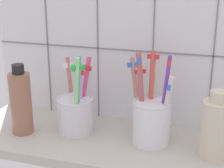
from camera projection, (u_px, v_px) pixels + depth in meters
The scene contains 6 objects.
counter_slab at pixel (110, 144), 74.51cm from camera, with size 64.00×22.00×2.00cm, color #BCB7AD.
tile_wall_back at pixel (126, 33), 78.59cm from camera, with size 64.00×2.20×45.00cm.
toothbrush_cup_left at pixel (76, 111), 76.43cm from camera, with size 8.75×11.72×18.30cm.
toothbrush_cup_right at pixel (151, 117), 71.65cm from camera, with size 11.26×10.97×18.77cm.
ceramic_vase at pixel (217, 128), 65.77cm from camera, with size 5.96×5.96×13.21cm.
soap_bottle at pixel (21, 102), 75.38cm from camera, with size 4.62×4.62×15.42cm.
Camera 1 is at (20.55, -63.49, 36.48)cm, focal length 56.40 mm.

